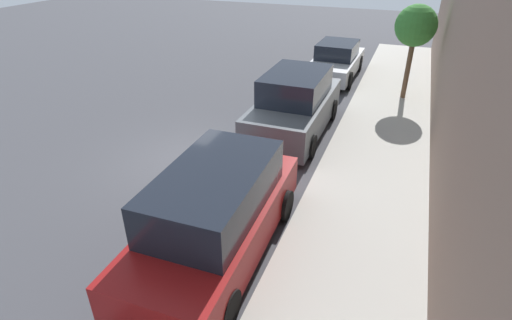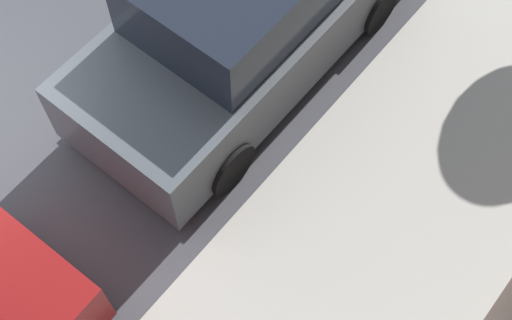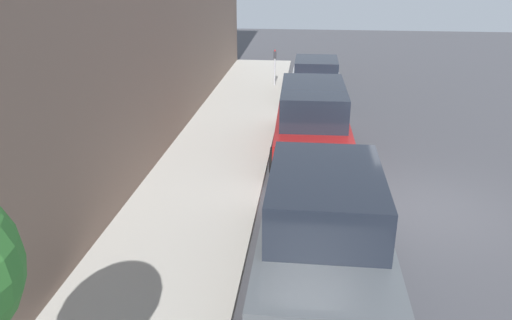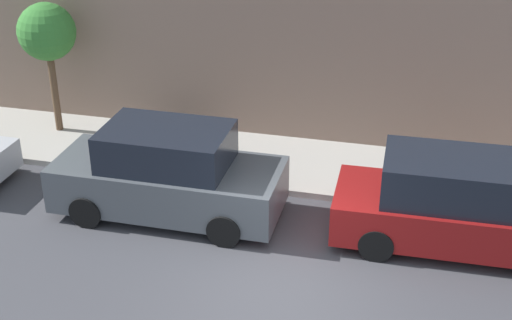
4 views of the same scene
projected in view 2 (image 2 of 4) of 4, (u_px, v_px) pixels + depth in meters
name	position (u px, v px, depth m)	size (l,w,h in m)	color
parked_suv_third	(248.00, 13.00, 8.42)	(2.08, 4.81, 1.98)	#4C5156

